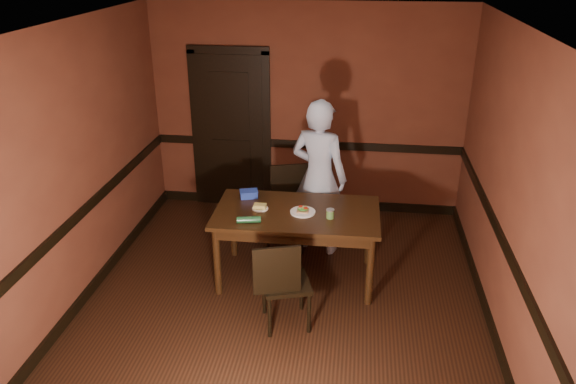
% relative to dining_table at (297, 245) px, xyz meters
% --- Properties ---
extents(floor, '(4.00, 4.50, 0.01)m').
position_rel_dining_table_xyz_m(floor, '(-0.08, -0.45, -0.40)').
color(floor, black).
rests_on(floor, ground).
extents(ceiling, '(4.00, 4.50, 0.01)m').
position_rel_dining_table_xyz_m(ceiling, '(-0.08, -0.45, 2.30)').
color(ceiling, silver).
rests_on(ceiling, ground).
extents(wall_back, '(4.00, 0.02, 2.70)m').
position_rel_dining_table_xyz_m(wall_back, '(-0.08, 1.80, 0.95)').
color(wall_back, '#5F2C1C').
rests_on(wall_back, ground).
extents(wall_front, '(4.00, 0.02, 2.70)m').
position_rel_dining_table_xyz_m(wall_front, '(-0.08, -2.70, 0.95)').
color(wall_front, '#5F2C1C').
rests_on(wall_front, ground).
extents(wall_left, '(0.02, 4.50, 2.70)m').
position_rel_dining_table_xyz_m(wall_left, '(-2.08, -0.45, 0.95)').
color(wall_left, '#5F2C1C').
rests_on(wall_left, ground).
extents(wall_right, '(0.02, 4.50, 2.70)m').
position_rel_dining_table_xyz_m(wall_right, '(1.92, -0.45, 0.95)').
color(wall_right, '#5F2C1C').
rests_on(wall_right, ground).
extents(dado_back, '(4.00, 0.03, 0.10)m').
position_rel_dining_table_xyz_m(dado_back, '(-0.08, 1.78, 0.50)').
color(dado_back, black).
rests_on(dado_back, ground).
extents(dado_left, '(0.03, 4.50, 0.10)m').
position_rel_dining_table_xyz_m(dado_left, '(-2.06, -0.45, 0.50)').
color(dado_left, black).
rests_on(dado_left, ground).
extents(dado_right, '(0.03, 4.50, 0.10)m').
position_rel_dining_table_xyz_m(dado_right, '(1.91, -0.45, 0.50)').
color(dado_right, black).
rests_on(dado_right, ground).
extents(baseboard_back, '(4.00, 0.03, 0.12)m').
position_rel_dining_table_xyz_m(baseboard_back, '(-0.08, 1.78, -0.34)').
color(baseboard_back, black).
rests_on(baseboard_back, ground).
extents(baseboard_left, '(0.03, 4.50, 0.12)m').
position_rel_dining_table_xyz_m(baseboard_left, '(-2.06, -0.45, -0.34)').
color(baseboard_left, black).
rests_on(baseboard_left, ground).
extents(baseboard_right, '(0.03, 4.50, 0.12)m').
position_rel_dining_table_xyz_m(baseboard_right, '(1.91, -0.45, -0.34)').
color(baseboard_right, black).
rests_on(baseboard_right, ground).
extents(door, '(1.05, 0.07, 2.20)m').
position_rel_dining_table_xyz_m(door, '(-1.08, 1.76, 0.69)').
color(door, black).
rests_on(door, ground).
extents(dining_table, '(1.70, 0.97, 0.79)m').
position_rel_dining_table_xyz_m(dining_table, '(0.00, 0.00, 0.00)').
color(dining_table, black).
rests_on(dining_table, floor).
extents(chair_far, '(0.57, 0.57, 0.98)m').
position_rel_dining_table_xyz_m(chair_far, '(-0.25, 0.64, 0.09)').
color(chair_far, black).
rests_on(chair_far, floor).
extents(chair_near, '(0.53, 0.53, 0.92)m').
position_rel_dining_table_xyz_m(chair_near, '(-0.01, -0.80, 0.06)').
color(chair_near, black).
rests_on(chair_near, floor).
extents(person, '(0.76, 0.62, 1.80)m').
position_rel_dining_table_xyz_m(person, '(0.17, 0.68, 0.50)').
color(person, '#ABBFDA').
rests_on(person, floor).
extents(sandwich_plate, '(0.26, 0.26, 0.06)m').
position_rel_dining_table_xyz_m(sandwich_plate, '(0.06, -0.03, 0.42)').
color(sandwich_plate, white).
rests_on(sandwich_plate, dining_table).
extents(sauce_jar, '(0.08, 0.08, 0.10)m').
position_rel_dining_table_xyz_m(sauce_jar, '(0.35, -0.11, 0.45)').
color(sauce_jar, '#568440').
rests_on(sauce_jar, dining_table).
extents(cheese_saucer, '(0.17, 0.17, 0.05)m').
position_rel_dining_table_xyz_m(cheese_saucer, '(-0.38, 0.00, 0.42)').
color(cheese_saucer, white).
rests_on(cheese_saucer, dining_table).
extents(food_tub, '(0.22, 0.18, 0.08)m').
position_rel_dining_table_xyz_m(food_tub, '(-0.55, 0.27, 0.44)').
color(food_tub, blue).
rests_on(food_tub, dining_table).
extents(wrapped_veg, '(0.25, 0.11, 0.07)m').
position_rel_dining_table_xyz_m(wrapped_veg, '(-0.44, -0.32, 0.43)').
color(wrapped_veg, '#174824').
rests_on(wrapped_veg, dining_table).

